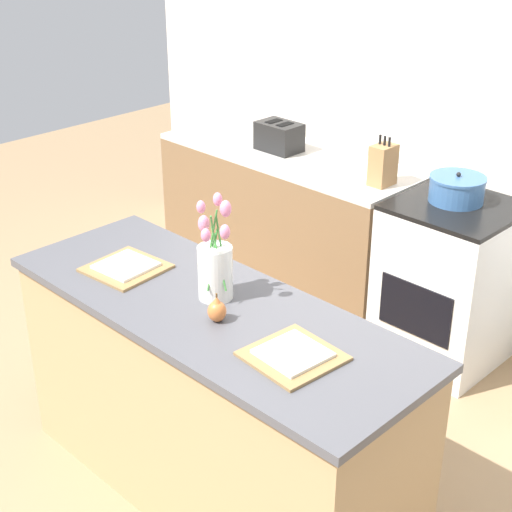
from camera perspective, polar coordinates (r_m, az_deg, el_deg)
ground_plane at (r=3.53m, az=-2.97°, el=-16.57°), size 10.00×10.00×0.00m
back_wall at (r=4.33m, az=16.84°, el=11.09°), size 5.20×0.08×2.70m
kitchen_island at (r=3.24m, az=-3.16°, el=-10.59°), size 1.80×0.66×0.92m
back_counter at (r=4.88m, az=2.28°, el=2.60°), size 1.68×0.60×0.89m
stove_range at (r=4.27m, az=13.82°, el=-1.87°), size 0.60×0.61×0.89m
flower_vase at (r=2.98m, az=-2.99°, el=-0.72°), size 0.18×0.16×0.41m
pear_figurine at (r=2.86m, az=-2.86°, el=-3.95°), size 0.07×0.07×0.11m
plate_setting_left at (r=3.28m, az=-9.44°, el=-0.81°), size 0.31×0.31×0.02m
plate_setting_right at (r=2.68m, az=2.70°, el=-7.21°), size 0.31×0.31×0.02m
toaster at (r=4.74m, az=1.69°, el=8.68°), size 0.28×0.18×0.17m
cooking_pot at (r=4.10m, az=14.40°, el=4.74°), size 0.29×0.29×0.16m
knife_block at (r=4.24m, az=9.22°, el=6.56°), size 0.10×0.14×0.27m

